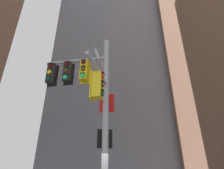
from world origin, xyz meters
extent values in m
cube|color=slate|center=(0.46, 24.28, 24.13)|extent=(17.72, 17.72, 48.25)
cylinder|color=#9EA0A3|center=(0.00, 0.00, 3.83)|extent=(0.25, 0.25, 7.66)
cylinder|color=#9EA0A3|center=(-1.45, 0.27, 6.71)|extent=(2.92, 0.67, 0.14)
cylinder|color=#9EA0A3|center=(-0.27, -1.17, 5.31)|extent=(0.68, 2.37, 0.14)
cube|color=yellow|center=(-0.98, 0.37, 6.11)|extent=(0.48, 0.12, 1.14)
cube|color=yellow|center=(-1.01, 0.19, 6.11)|extent=(0.40, 0.40, 1.00)
cylinder|color=#360605|center=(-1.05, -0.01, 6.46)|extent=(0.21, 0.10, 0.20)
cube|color=black|center=(-1.05, -0.02, 6.58)|extent=(0.23, 0.11, 0.02)
cylinder|color=#3C2C06|center=(-1.05, -0.01, 6.11)|extent=(0.21, 0.10, 0.20)
cube|color=black|center=(-1.05, -0.02, 6.23)|extent=(0.23, 0.11, 0.02)
cylinder|color=#19C672|center=(-1.05, -0.01, 5.76)|extent=(0.21, 0.10, 0.20)
cube|color=black|center=(-1.05, -0.02, 5.88)|extent=(0.23, 0.11, 0.02)
cube|color=black|center=(-1.77, 0.52, 6.11)|extent=(0.48, 0.12, 1.14)
cube|color=black|center=(-1.81, 0.33, 6.11)|extent=(0.40, 0.40, 1.00)
cylinder|color=#360605|center=(-1.84, 0.13, 6.46)|extent=(0.21, 0.10, 0.20)
cube|color=black|center=(-1.84, 0.13, 6.58)|extent=(0.23, 0.11, 0.02)
cylinder|color=#3C2C06|center=(-1.84, 0.13, 6.11)|extent=(0.21, 0.10, 0.20)
cube|color=black|center=(-1.84, 0.13, 6.23)|extent=(0.23, 0.11, 0.02)
cylinder|color=#19C672|center=(-1.84, 0.13, 5.76)|extent=(0.21, 0.10, 0.20)
cube|color=black|center=(-1.84, 0.13, 5.88)|extent=(0.23, 0.11, 0.02)
cube|color=black|center=(-2.57, 0.66, 6.11)|extent=(0.48, 0.12, 1.14)
cube|color=black|center=(-2.60, 0.48, 6.11)|extent=(0.40, 0.40, 1.00)
cylinder|color=#360605|center=(-2.64, 0.28, 6.46)|extent=(0.21, 0.10, 0.20)
cube|color=black|center=(-2.64, 0.27, 6.58)|extent=(0.23, 0.11, 0.02)
cylinder|color=yellow|center=(-2.64, 0.28, 6.11)|extent=(0.21, 0.10, 0.20)
cube|color=black|center=(-2.64, 0.27, 6.23)|extent=(0.23, 0.11, 0.02)
cylinder|color=#06311C|center=(-2.64, 0.28, 5.76)|extent=(0.21, 0.10, 0.20)
cube|color=black|center=(-2.64, 0.27, 5.88)|extent=(0.23, 0.11, 0.02)
cube|color=yellow|center=(-0.46, -1.13, 4.71)|extent=(0.14, 0.47, 1.14)
cube|color=yellow|center=(-0.27, -1.17, 4.71)|extent=(0.41, 0.41, 1.00)
cylinder|color=red|center=(-0.08, -1.22, 5.06)|extent=(0.10, 0.21, 0.20)
cube|color=black|center=(-0.07, -1.22, 5.18)|extent=(0.12, 0.23, 0.02)
cylinder|color=#3C2C06|center=(-0.08, -1.22, 4.71)|extent=(0.10, 0.21, 0.20)
cube|color=black|center=(-0.07, -1.22, 4.83)|extent=(0.12, 0.23, 0.02)
cylinder|color=#06311C|center=(-0.08, -1.22, 4.36)|extent=(0.10, 0.21, 0.20)
cube|color=black|center=(-0.07, -1.22, 4.48)|extent=(0.12, 0.23, 0.02)
cube|color=white|center=(-0.34, 0.08, 6.75)|extent=(0.30, 1.22, 0.28)
cube|color=#19479E|center=(-0.34, 0.08, 6.75)|extent=(0.28, 1.18, 0.24)
cube|color=red|center=(0.04, 0.22, 4.55)|extent=(0.63, 0.13, 0.80)
cube|color=white|center=(0.04, 0.22, 4.55)|extent=(0.59, 0.12, 0.76)
cube|color=black|center=(-0.03, 0.22, 3.08)|extent=(0.60, 0.09, 0.72)
cube|color=white|center=(-0.03, 0.22, 3.08)|extent=(0.56, 0.08, 0.68)
camera|label=1|loc=(0.26, -7.35, 1.67)|focal=30.63mm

